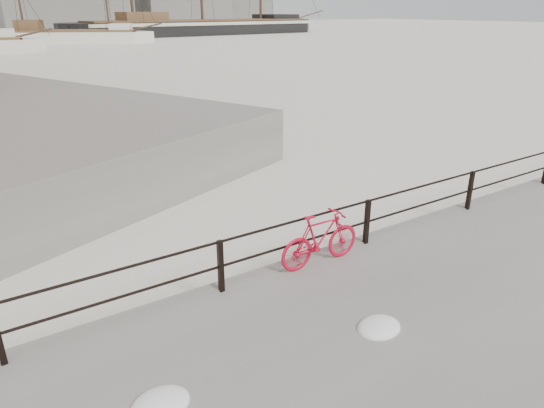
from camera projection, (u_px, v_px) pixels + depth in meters
ground at (460, 220)px, 12.52m from camera, size 400.00×400.00×0.00m
guardrail at (470, 190)px, 12.09m from camera, size 28.00×0.10×1.00m
bicycle at (320, 239)px, 9.44m from camera, size 1.82×0.32×1.09m
barque_black at (203, 35)px, 101.60m from camera, size 67.76×26.89×37.05m
schooner_mid at (69, 43)px, 77.50m from camera, size 30.92×23.12×20.54m
industrial_east at (236, 3)px, 165.88m from camera, size 20.00×16.00×14.00m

